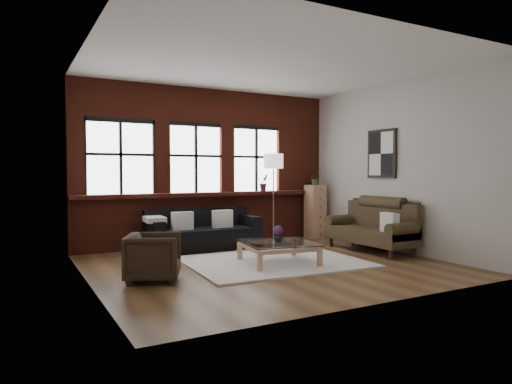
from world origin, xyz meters
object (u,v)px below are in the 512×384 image
coffee_table (278,253)px  armchair (154,257)px  vintage_settee (370,225)px  floor_lamp (273,195)px  vase (278,237)px  dark_sofa (203,229)px  drawer_chest (315,212)px

coffee_table → armchair: bearing=-175.6°
vintage_settee → floor_lamp: 2.07m
vase → coffee_table: bearing=135.0°
dark_sofa → armchair: bearing=-127.0°
drawer_chest → coffee_table: bearing=-137.1°
dark_sofa → coffee_table: (0.51, -1.94, -0.21)m
dark_sofa → armchair: dark_sofa is taller
drawer_chest → dark_sofa: bearing=-176.7°
vintage_settee → floor_lamp: bearing=124.2°
dark_sofa → armchair: size_ratio=2.99×
armchair → vase: 2.10m
vase → floor_lamp: 2.18m
vintage_settee → armchair: (-4.24, -0.35, -0.17)m
vase → vintage_settee: bearing=5.0°
coffee_table → floor_lamp: size_ratio=0.55×
armchair → dark_sofa: bearing=-13.5°
drawer_chest → floor_lamp: 1.34m
floor_lamp → vase: bearing=-118.7°
vase → dark_sofa: bearing=104.7°
dark_sofa → floor_lamp: 1.65m
vintage_settee → vase: (-2.14, -0.19, -0.06)m
floor_lamp → dark_sofa: bearing=176.5°
dark_sofa → coffee_table: bearing=-75.3°
dark_sofa → drawer_chest: (2.77, 0.16, 0.21)m
dark_sofa → drawer_chest: bearing=3.3°
dark_sofa → vase: size_ratio=13.40×
coffee_table → drawer_chest: size_ratio=0.92×
floor_lamp → coffee_table: bearing=-118.7°
vintage_settee → vase: 2.15m
vintage_settee → drawer_chest: drawer_chest is taller
dark_sofa → vase: dark_sofa is taller
coffee_table → drawer_chest: drawer_chest is taller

